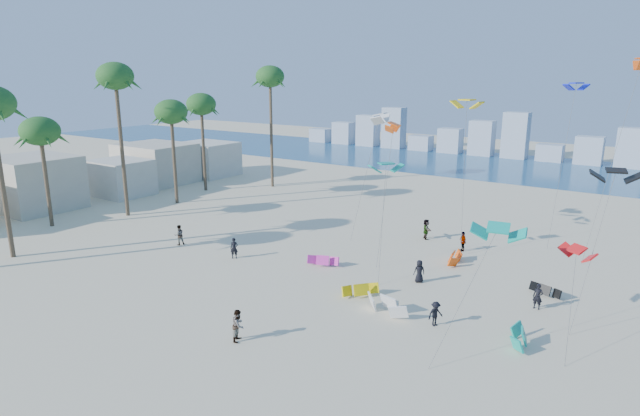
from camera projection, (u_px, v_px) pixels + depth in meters
The scene contains 10 objects.
ground at pixel (135, 324), 32.69m from camera, with size 220.00×220.00×0.00m, color beige.
ocean at pixel (489, 165), 90.30m from camera, with size 220.00×220.00×0.00m, color navy.
kitesurfer_near at pixel (234, 248), 44.12m from camera, with size 0.64×0.42×1.77m, color black.
kitesurfer_mid at pixel (238, 325), 30.43m from camera, with size 0.93×0.72×1.91m, color gray.
kitesurfers_far at pixel (385, 251), 43.45m from camera, with size 30.84×17.67×1.90m.
grounded_kites at pixel (420, 290), 36.64m from camera, with size 18.87×13.83×1.04m.
flying_kites at pixel (509, 129), 39.54m from camera, with size 26.66×29.28×16.78m.
palm_row at pixel (122, 104), 54.73m from camera, with size 10.20×44.80×16.31m.
beachfront_buildings at pixel (104, 174), 67.12m from camera, with size 11.50×43.00×6.00m.
distant_skyline at pixel (501, 140), 98.19m from camera, with size 85.00×3.00×8.40m.
Camera 1 is at (26.39, -18.20, 15.03)m, focal length 29.55 mm.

